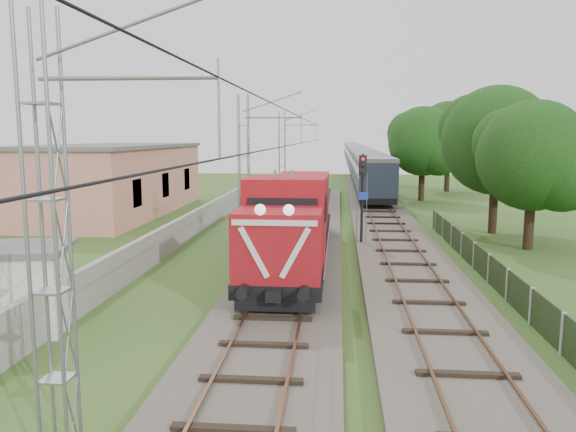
# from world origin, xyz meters

# --- Properties ---
(ground) EXTENTS (140.00, 140.00, 0.00)m
(ground) POSITION_xyz_m (0.00, 0.00, 0.00)
(ground) COLOR #345720
(ground) RESTS_ON ground
(track_main) EXTENTS (4.20, 70.00, 0.45)m
(track_main) POSITION_xyz_m (0.00, 7.00, 0.18)
(track_main) COLOR #6B6054
(track_main) RESTS_ON ground
(track_side) EXTENTS (4.20, 80.00, 0.45)m
(track_side) POSITION_xyz_m (5.00, 20.00, 0.18)
(track_side) COLOR #6B6054
(track_side) RESTS_ON ground
(catenary) EXTENTS (3.31, 70.00, 8.00)m
(catenary) POSITION_xyz_m (-2.95, 12.00, 4.05)
(catenary) COLOR gray
(catenary) RESTS_ON ground
(boundary_wall) EXTENTS (0.25, 40.00, 1.50)m
(boundary_wall) POSITION_xyz_m (-6.50, 12.00, 0.75)
(boundary_wall) COLOR #9E9E99
(boundary_wall) RESTS_ON ground
(station_building) EXTENTS (8.40, 20.40, 5.22)m
(station_building) POSITION_xyz_m (-15.00, 24.00, 2.63)
(station_building) COLOR tan
(station_building) RESTS_ON ground
(fence) EXTENTS (0.12, 32.00, 1.20)m
(fence) POSITION_xyz_m (8.00, 3.00, 0.60)
(fence) COLOR black
(fence) RESTS_ON ground
(locomotive) EXTENTS (2.93, 16.75, 4.25)m
(locomotive) POSITION_xyz_m (0.00, 7.95, 2.20)
(locomotive) COLOR black
(locomotive) RESTS_ON ground
(coach_rake) EXTENTS (3.02, 112.79, 3.49)m
(coach_rake) POSITION_xyz_m (5.00, 82.10, 2.51)
(coach_rake) COLOR black
(coach_rake) RESTS_ON ground
(signal_post) EXTENTS (0.53, 0.42, 4.93)m
(signal_post) POSITION_xyz_m (3.19, 12.27, 3.39)
(signal_post) COLOR black
(signal_post) RESTS_ON ground
(relay_hut) EXTENTS (3.02, 3.02, 2.62)m
(relay_hut) POSITION_xyz_m (-7.40, -1.36, 1.32)
(relay_hut) COLOR silver
(relay_hut) RESTS_ON ground
(tree_a) EXTENTS (5.94, 5.66, 7.70)m
(tree_a) POSITION_xyz_m (11.89, 12.64, 4.80)
(tree_a) COLOR #331D15
(tree_a) RESTS_ON ground
(tree_b) EXTENTS (6.82, 6.50, 8.84)m
(tree_b) POSITION_xyz_m (11.37, 17.51, 5.52)
(tree_b) COLOR #331D15
(tree_b) RESTS_ON ground
(tree_c) EXTENTS (6.56, 6.25, 8.51)m
(tree_c) POSITION_xyz_m (9.57, 34.73, 5.31)
(tree_c) COLOR #331D15
(tree_c) RESTS_ON ground
(tree_d) EXTENTS (7.31, 6.97, 9.48)m
(tree_d) POSITION_xyz_m (13.51, 43.62, 5.92)
(tree_d) COLOR #331D15
(tree_d) RESTS_ON ground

